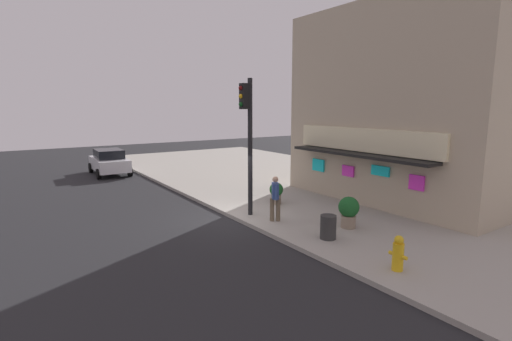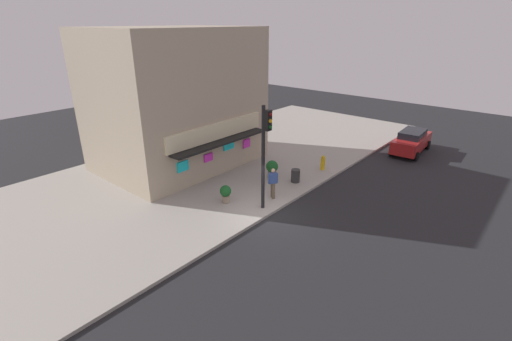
% 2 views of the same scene
% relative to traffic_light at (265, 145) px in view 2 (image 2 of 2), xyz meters
% --- Properties ---
extents(ground_plane, '(64.06, 64.06, 0.00)m').
position_rel_traffic_light_xyz_m(ground_plane, '(-0.36, -0.57, -3.53)').
color(ground_plane, '#232326').
extents(sidewalk, '(42.70, 13.66, 0.15)m').
position_rel_traffic_light_xyz_m(sidewalk, '(-0.36, 6.26, -3.45)').
color(sidewalk, '#A39E93').
rests_on(sidewalk, ground_plane).
extents(corner_building, '(9.78, 7.93, 8.55)m').
position_rel_traffic_light_xyz_m(corner_building, '(1.46, 8.40, 0.89)').
color(corner_building, tan).
rests_on(corner_building, sidewalk).
extents(traffic_light, '(0.32, 0.58, 5.28)m').
position_rel_traffic_light_xyz_m(traffic_light, '(0.00, 0.00, 0.00)').
color(traffic_light, black).
rests_on(traffic_light, sidewalk).
extents(fire_hydrant, '(0.53, 0.29, 0.95)m').
position_rel_traffic_light_xyz_m(fire_hydrant, '(6.51, 0.48, -2.92)').
color(fire_hydrant, gold).
rests_on(fire_hydrant, sidewalk).
extents(trash_can, '(0.52, 0.52, 0.78)m').
position_rel_traffic_light_xyz_m(trash_can, '(3.74, 0.68, -2.99)').
color(trash_can, '#2D2D2D').
rests_on(trash_can, sidewalk).
extents(pedestrian, '(0.52, 0.42, 1.69)m').
position_rel_traffic_light_xyz_m(pedestrian, '(1.23, 0.41, -2.45)').
color(pedestrian, brown).
rests_on(pedestrian, sidewalk).
extents(potted_plant_by_doorway, '(0.60, 0.60, 0.95)m').
position_rel_traffic_light_xyz_m(potted_plant_by_doorway, '(-0.79, 1.97, -2.84)').
color(potted_plant_by_doorway, gray).
rests_on(potted_plant_by_doorway, sidewalk).
extents(potted_plant_by_window, '(0.73, 0.73, 1.12)m').
position_rel_traffic_light_xyz_m(potted_plant_by_window, '(3.30, 2.10, -2.75)').
color(potted_plant_by_window, gray).
rests_on(potted_plant_by_window, sidewalk).
extents(parked_car_red, '(4.64, 2.14, 1.66)m').
position_rel_traffic_light_xyz_m(parked_car_red, '(13.92, -2.52, -2.66)').
color(parked_car_red, '#AD1E1E').
rests_on(parked_car_red, ground_plane).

